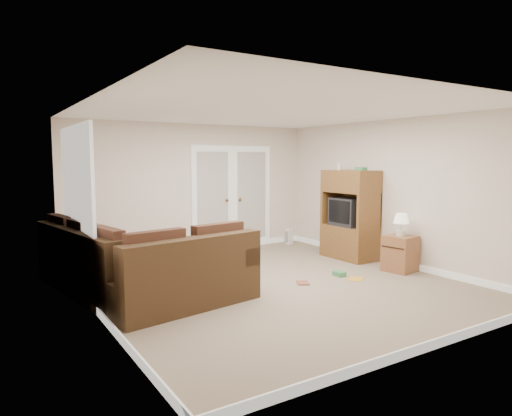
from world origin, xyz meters
TOP-DOWN VIEW (x-y plane):
  - floor at (0.00, 0.00)m, footprint 5.50×5.50m
  - ceiling at (0.00, 0.00)m, footprint 5.00×5.50m
  - wall_left at (-2.50, 0.00)m, footprint 0.02×5.50m
  - wall_right at (2.50, 0.00)m, footprint 0.02×5.50m
  - wall_back at (0.00, 2.75)m, footprint 5.00×0.02m
  - wall_front at (0.00, -2.75)m, footprint 5.00×0.02m
  - baseboards at (0.00, 0.00)m, footprint 5.00×5.50m
  - french_doors at (0.85, 2.71)m, footprint 1.80×0.05m
  - window_left at (-2.46, 1.00)m, footprint 0.05×1.92m
  - sectional_sofa at (-1.90, 0.47)m, footprint 2.38×3.02m
  - coffee_table at (-0.22, 1.14)m, footprint 0.77×1.15m
  - tv_armoire at (2.20, 0.72)m, footprint 0.56×1.02m
  - side_cabinet at (2.20, -0.46)m, footprint 0.52×0.52m
  - space_heater at (2.10, 2.45)m, footprint 0.16×0.14m
  - floor_magazine at (1.23, -0.44)m, footprint 0.34×0.32m
  - floor_greenbox at (1.15, -0.18)m, footprint 0.14×0.19m
  - floor_book at (0.32, -0.17)m, footprint 0.26×0.29m

SIDE VIEW (x-z plane):
  - floor at x=0.00m, z-range 0.00..0.00m
  - floor_magazine at x=1.23m, z-range 0.00..0.01m
  - floor_book at x=0.32m, z-range 0.00..0.02m
  - floor_greenbox at x=1.15m, z-range 0.00..0.07m
  - baseboards at x=0.00m, z-range 0.00..0.10m
  - space_heater at x=2.10m, z-range 0.00..0.33m
  - coffee_table at x=-0.22m, z-range -0.12..0.60m
  - side_cabinet at x=2.20m, z-range -0.13..0.82m
  - sectional_sofa at x=-1.90m, z-range -0.10..0.80m
  - tv_armoire at x=2.20m, z-range -0.05..1.69m
  - french_doors at x=0.85m, z-range -0.03..2.10m
  - wall_left at x=-2.50m, z-range 0.00..2.50m
  - wall_right at x=2.50m, z-range 0.00..2.50m
  - wall_back at x=0.00m, z-range 0.00..2.50m
  - wall_front at x=0.00m, z-range 0.00..2.50m
  - window_left at x=-2.46m, z-range 0.84..2.26m
  - ceiling at x=0.00m, z-range 2.49..2.51m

